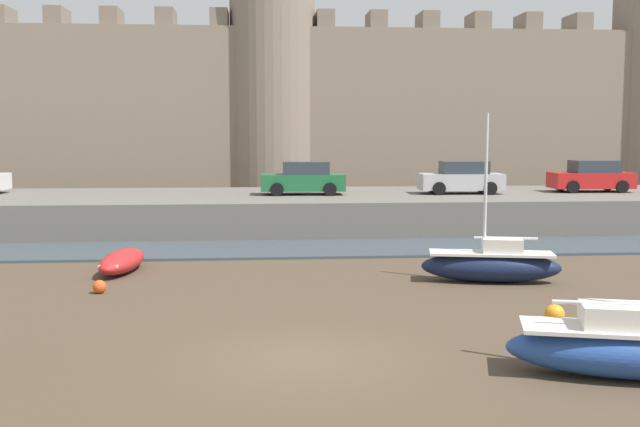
{
  "coord_description": "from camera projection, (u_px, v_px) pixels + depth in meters",
  "views": [
    {
      "loc": [
        -0.89,
        -15.17,
        4.66
      ],
      "look_at": [
        0.73,
        4.88,
        2.5
      ],
      "focal_mm": 42.0,
      "sensor_mm": 36.0,
      "label": 1
    }
  ],
  "objects": [
    {
      "name": "sailboat_foreground_right",
      "position": [
        492.0,
        264.0,
        23.46
      ],
      "size": [
        4.5,
        2.09,
        5.29
      ],
      "color": "#141E3D",
      "rests_on": "ground"
    },
    {
      "name": "quay_road",
      "position": [
        278.0,
        211.0,
        37.01
      ],
      "size": [
        62.52,
        10.0,
        1.66
      ],
      "primitive_type": "cube",
      "color": "#666059",
      "rests_on": "ground"
    },
    {
      "name": "water_channel",
      "position": [
        282.0,
        249.0,
        29.91
      ],
      "size": [
        80.0,
        4.5,
        0.1
      ],
      "primitive_type": "cube",
      "color": "#3D4C56",
      "rests_on": "ground"
    },
    {
      "name": "car_quay_centre_east",
      "position": [
        462.0,
        178.0,
        37.28
      ],
      "size": [
        4.14,
        1.96,
        1.62
      ],
      "color": "#B2B5B7",
      "rests_on": "quay_road"
    },
    {
      "name": "car_quay_centre_west",
      "position": [
        304.0,
        179.0,
        36.69
      ],
      "size": [
        4.14,
        1.96,
        1.62
      ],
      "color": "#1E6638",
      "rests_on": "quay_road"
    },
    {
      "name": "mooring_buoy_near_shore",
      "position": [
        99.0,
        287.0,
        21.85
      ],
      "size": [
        0.4,
        0.4,
        0.4
      ],
      "primitive_type": "sphere",
      "color": "#E04C1E",
      "rests_on": "ground"
    },
    {
      "name": "rowboat_midflat_centre",
      "position": [
        122.0,
        261.0,
        25.2
      ],
      "size": [
        1.57,
        3.6,
        0.73
      ],
      "color": "red",
      "rests_on": "ground"
    },
    {
      "name": "sailboat_near_channel_right",
      "position": [
        636.0,
        348.0,
        14.26
      ],
      "size": [
        5.09,
        2.67,
        5.52
      ],
      "color": "#234793",
      "rests_on": "ground"
    },
    {
      "name": "castle",
      "position": [
        273.0,
        98.0,
        47.8
      ],
      "size": [
        56.54,
        6.03,
        19.24
      ],
      "color": "gray",
      "rests_on": "ground"
    },
    {
      "name": "car_quay_east",
      "position": [
        592.0,
        177.0,
        38.4
      ],
      "size": [
        4.14,
        1.96,
        1.62
      ],
      "color": "red",
      "rests_on": "quay_road"
    },
    {
      "name": "ground_plane",
      "position": [
        304.0,
        358.0,
        15.6
      ],
      "size": [
        160.0,
        160.0,
        0.0
      ],
      "primitive_type": "plane",
      "color": "#4C3D2D"
    },
    {
      "name": "mooring_buoy_near_channel",
      "position": [
        555.0,
        314.0,
        18.35
      ],
      "size": [
        0.48,
        0.48,
        0.48
      ],
      "primitive_type": "sphere",
      "color": "orange",
      "rests_on": "ground"
    }
  ]
}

